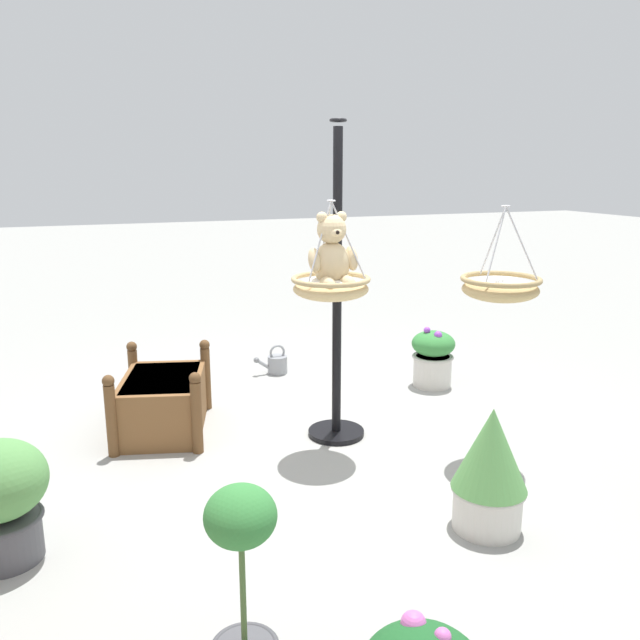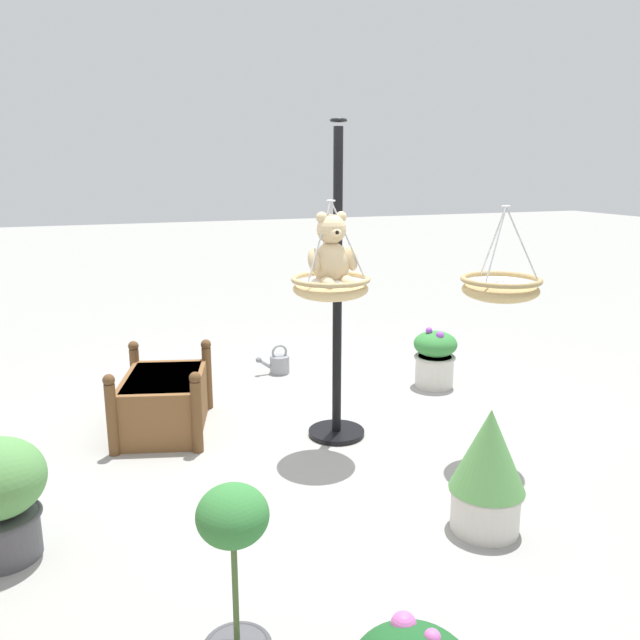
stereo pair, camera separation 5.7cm
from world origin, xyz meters
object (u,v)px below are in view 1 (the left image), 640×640
at_px(potted_plant_bushy_green, 0,496).
at_px(watering_can, 277,364).
at_px(wooden_planter_box, 163,401).
at_px(potted_plant_conical_shrub, 243,589).
at_px(teddy_bear, 332,255).
at_px(display_pole_central, 337,345).
at_px(potted_plant_fern_front, 490,468).
at_px(hanging_basket_with_teddy, 331,286).
at_px(potted_plant_tall_leafy, 433,357).
at_px(hanging_basket_left_high, 500,287).

height_order(potted_plant_bushy_green, watering_can, potted_plant_bushy_green).
height_order(wooden_planter_box, potted_plant_conical_shrub, potted_plant_conical_shrub).
xyz_separation_m(teddy_bear, wooden_planter_box, (1.10, -0.85, -1.22)).
relative_size(display_pole_central, potted_plant_fern_front, 3.21).
distance_m(potted_plant_fern_front, watering_can, 3.21).
xyz_separation_m(hanging_basket_with_teddy, potted_plant_conical_shrub, (1.15, 1.97, -0.77)).
bearing_deg(potted_plant_bushy_green, display_pole_central, -158.71).
xyz_separation_m(wooden_planter_box, potted_plant_tall_leafy, (-2.56, -0.17, 0.04)).
height_order(potted_plant_tall_leafy, potted_plant_conical_shrub, potted_plant_conical_shrub).
bearing_deg(potted_plant_conical_shrub, hanging_basket_left_high, -146.51).
relative_size(display_pole_central, potted_plant_bushy_green, 3.52).
relative_size(potted_plant_fern_front, potted_plant_bushy_green, 1.10).
bearing_deg(potted_plant_tall_leafy, teddy_bear, 35.17).
distance_m(teddy_bear, potted_plant_tall_leafy, 2.13).
bearing_deg(wooden_planter_box, potted_plant_fern_front, 126.62).
distance_m(hanging_basket_left_high, wooden_planter_box, 2.73).
relative_size(potted_plant_tall_leafy, watering_can, 1.67).
distance_m(display_pole_central, hanging_basket_with_teddy, 0.59).
relative_size(hanging_basket_left_high, potted_plant_bushy_green, 0.95).
xyz_separation_m(hanging_basket_left_high, potted_plant_tall_leafy, (-0.42, -1.53, -0.98)).
bearing_deg(potted_plant_conical_shrub, teddy_bear, -120.51).
relative_size(wooden_planter_box, watering_can, 3.15).
distance_m(teddy_bear, hanging_basket_left_high, 1.17).
xyz_separation_m(teddy_bear, potted_plant_bushy_green, (2.13, 0.61, -1.09)).
xyz_separation_m(hanging_basket_with_teddy, potted_plant_tall_leafy, (-1.45, -1.00, -0.96)).
bearing_deg(watering_can, display_pole_central, 89.70).
height_order(potted_plant_fern_front, watering_can, potted_plant_fern_front).
bearing_deg(potted_plant_tall_leafy, hanging_basket_with_teddy, 34.53).
distance_m(wooden_planter_box, potted_plant_fern_front, 2.65).
relative_size(hanging_basket_with_teddy, watering_can, 1.98).
bearing_deg(potted_plant_conical_shrub, hanging_basket_with_teddy, -120.20).
xyz_separation_m(potted_plant_bushy_green, watering_can, (-2.29, -2.53, -0.27)).
bearing_deg(potted_plant_fern_front, watering_can, -84.36).
relative_size(hanging_basket_with_teddy, hanging_basket_left_high, 1.07).
xyz_separation_m(hanging_basket_with_teddy, hanging_basket_left_high, (-1.03, 0.53, 0.02)).
distance_m(hanging_basket_with_teddy, watering_can, 2.21).
height_order(hanging_basket_with_teddy, teddy_bear, hanging_basket_with_teddy).
relative_size(hanging_basket_with_teddy, potted_plant_tall_leafy, 1.18).
bearing_deg(potted_plant_bushy_green, potted_plant_tall_leafy, -155.43).
distance_m(hanging_basket_with_teddy, teddy_bear, 0.22).
height_order(potted_plant_bushy_green, potted_plant_conical_shrub, potted_plant_conical_shrub).
bearing_deg(hanging_basket_with_teddy, potted_plant_bushy_green, 16.68).
relative_size(potted_plant_conical_shrub, watering_can, 2.60).
bearing_deg(hanging_basket_left_high, potted_plant_fern_front, 53.82).
bearing_deg(hanging_basket_left_high, teddy_bear, -25.91).
relative_size(teddy_bear, hanging_basket_left_high, 0.81).
distance_m(hanging_basket_left_high, potted_plant_conical_shrub, 2.73).
bearing_deg(wooden_planter_box, teddy_bear, 142.36).
bearing_deg(watering_can, wooden_planter_box, 40.02).
bearing_deg(watering_can, hanging_basket_with_teddy, 85.20).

